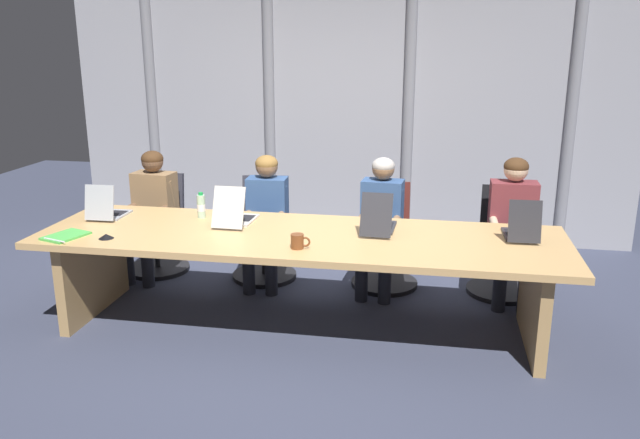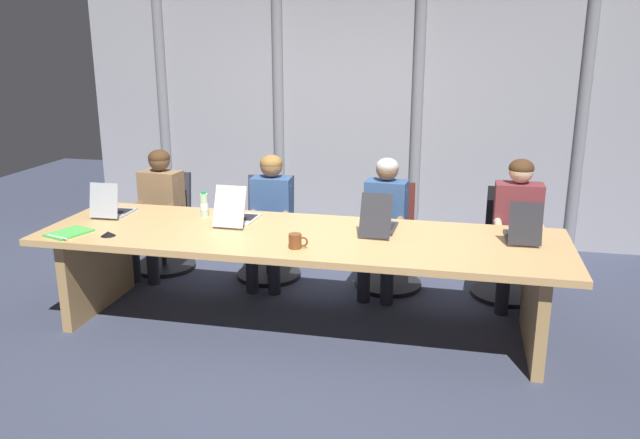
{
  "view_description": "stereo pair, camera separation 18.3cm",
  "coord_description": "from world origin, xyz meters",
  "px_view_note": "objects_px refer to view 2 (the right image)",
  "views": [
    {
      "loc": [
        0.96,
        -4.46,
        2.16
      ],
      "look_at": [
        0.14,
        0.08,
        0.86
      ],
      "focal_mm": 35.87,
      "sensor_mm": 36.0,
      "label": 1
    },
    {
      "loc": [
        1.14,
        -4.43,
        2.16
      ],
      "look_at": [
        0.14,
        0.08,
        0.86
      ],
      "focal_mm": 35.87,
      "sensor_mm": 36.0,
      "label": 2
    }
  ],
  "objects_px": {
    "office_chair_left_end": "(165,233)",
    "person_left_mid": "(270,211)",
    "office_chair_right_mid": "(508,256)",
    "laptop_center": "(379,224)",
    "office_chair_center": "(389,248)",
    "laptop_left_end": "(112,209)",
    "conference_mic_left_side": "(108,234)",
    "spiral_notepad": "(69,233)",
    "person_center": "(384,218)",
    "person_left_end": "(157,204)",
    "laptop_right_mid": "(522,233)",
    "office_chair_left_mid": "(269,239)",
    "water_bottle_primary": "(204,205)",
    "person_right_mid": "(518,223)",
    "laptop_left_mid": "(237,215)",
    "coffee_mug_near": "(296,241)"
  },
  "relations": [
    {
      "from": "office_chair_right_mid",
      "to": "conference_mic_left_side",
      "type": "distance_m",
      "value": 3.31
    },
    {
      "from": "office_chair_left_end",
      "to": "person_left_mid",
      "type": "xyz_separation_m",
      "value": [
        1.12,
        -0.16,
        0.32
      ]
    },
    {
      "from": "person_left_end",
      "to": "laptop_left_mid",
      "type": "bearing_deg",
      "value": 61.92
    },
    {
      "from": "person_right_mid",
      "to": "office_chair_left_end",
      "type": "bearing_deg",
      "value": -92.79
    },
    {
      "from": "laptop_left_mid",
      "to": "spiral_notepad",
      "type": "bearing_deg",
      "value": 118.69
    },
    {
      "from": "water_bottle_primary",
      "to": "coffee_mug_near",
      "type": "xyz_separation_m",
      "value": [
        0.94,
        -0.65,
        -0.04
      ]
    },
    {
      "from": "office_chair_center",
      "to": "conference_mic_left_side",
      "type": "height_order",
      "value": "office_chair_center"
    },
    {
      "from": "spiral_notepad",
      "to": "laptop_left_mid",
      "type": "bearing_deg",
      "value": 45.12
    },
    {
      "from": "water_bottle_primary",
      "to": "coffee_mug_near",
      "type": "bearing_deg",
      "value": -34.45
    },
    {
      "from": "laptop_left_end",
      "to": "conference_mic_left_side",
      "type": "bearing_deg",
      "value": -154.59
    },
    {
      "from": "laptop_center",
      "to": "office_chair_center",
      "type": "height_order",
      "value": "laptop_center"
    },
    {
      "from": "conference_mic_left_side",
      "to": "laptop_left_end",
      "type": "bearing_deg",
      "value": 116.62
    },
    {
      "from": "laptop_left_mid",
      "to": "spiral_notepad",
      "type": "height_order",
      "value": "laptop_left_mid"
    },
    {
      "from": "laptop_right_mid",
      "to": "person_left_end",
      "type": "bearing_deg",
      "value": 76.06
    },
    {
      "from": "laptop_left_end",
      "to": "laptop_right_mid",
      "type": "distance_m",
      "value": 3.25
    },
    {
      "from": "laptop_left_end",
      "to": "water_bottle_primary",
      "type": "height_order",
      "value": "laptop_left_end"
    },
    {
      "from": "person_left_end",
      "to": "person_left_mid",
      "type": "bearing_deg",
      "value": 95.37
    },
    {
      "from": "laptop_left_end",
      "to": "spiral_notepad",
      "type": "relative_size",
      "value": 1.02
    },
    {
      "from": "person_left_mid",
      "to": "laptop_right_mid",
      "type": "bearing_deg",
      "value": 68.49
    },
    {
      "from": "office_chair_center",
      "to": "conference_mic_left_side",
      "type": "bearing_deg",
      "value": -59.62
    },
    {
      "from": "office_chair_left_mid",
      "to": "water_bottle_primary",
      "type": "distance_m",
      "value": 0.94
    },
    {
      "from": "person_left_end",
      "to": "person_center",
      "type": "relative_size",
      "value": 1.0
    },
    {
      "from": "laptop_left_mid",
      "to": "spiral_notepad",
      "type": "distance_m",
      "value": 1.27
    },
    {
      "from": "person_center",
      "to": "spiral_notepad",
      "type": "xyz_separation_m",
      "value": [
        -2.21,
        -1.27,
        0.09
      ]
    },
    {
      "from": "office_chair_left_end",
      "to": "person_left_end",
      "type": "xyz_separation_m",
      "value": [
        0.02,
        -0.15,
        0.33
      ]
    },
    {
      "from": "laptop_left_end",
      "to": "office_chair_left_mid",
      "type": "bearing_deg",
      "value": -52.06
    },
    {
      "from": "person_center",
      "to": "person_right_mid",
      "type": "height_order",
      "value": "person_right_mid"
    },
    {
      "from": "person_left_end",
      "to": "water_bottle_primary",
      "type": "height_order",
      "value": "person_left_end"
    },
    {
      "from": "laptop_center",
      "to": "person_center",
      "type": "xyz_separation_m",
      "value": [
        -0.05,
        0.7,
        -0.15
      ]
    },
    {
      "from": "office_chair_right_mid",
      "to": "person_left_mid",
      "type": "relative_size",
      "value": 0.79
    },
    {
      "from": "laptop_left_mid",
      "to": "water_bottle_primary",
      "type": "distance_m",
      "value": 0.35
    },
    {
      "from": "office_chair_left_mid",
      "to": "person_left_mid",
      "type": "height_order",
      "value": "person_left_mid"
    },
    {
      "from": "laptop_center",
      "to": "spiral_notepad",
      "type": "bearing_deg",
      "value": 106.02
    },
    {
      "from": "person_right_mid",
      "to": "office_chair_center",
      "type": "bearing_deg",
      "value": -98.09
    },
    {
      "from": "laptop_left_mid",
      "to": "office_chair_left_mid",
      "type": "bearing_deg",
      "value": 2.0
    },
    {
      "from": "laptop_center",
      "to": "laptop_right_mid",
      "type": "height_order",
      "value": "laptop_center"
    },
    {
      "from": "person_center",
      "to": "person_left_end",
      "type": "bearing_deg",
      "value": -85.22
    },
    {
      "from": "laptop_right_mid",
      "to": "conference_mic_left_side",
      "type": "height_order",
      "value": "laptop_right_mid"
    },
    {
      "from": "laptop_left_mid",
      "to": "conference_mic_left_side",
      "type": "height_order",
      "value": "laptop_left_mid"
    },
    {
      "from": "person_right_mid",
      "to": "water_bottle_primary",
      "type": "relative_size",
      "value": 5.77
    },
    {
      "from": "coffee_mug_near",
      "to": "conference_mic_left_side",
      "type": "bearing_deg",
      "value": -179.08
    },
    {
      "from": "office_chair_center",
      "to": "person_center",
      "type": "xyz_separation_m",
      "value": [
        -0.04,
        -0.16,
        0.33
      ]
    },
    {
      "from": "laptop_right_mid",
      "to": "office_chair_right_mid",
      "type": "distance_m",
      "value": 0.98
    },
    {
      "from": "office_chair_left_mid",
      "to": "water_bottle_primary",
      "type": "relative_size",
      "value": 4.41
    },
    {
      "from": "person_center",
      "to": "conference_mic_left_side",
      "type": "height_order",
      "value": "person_center"
    },
    {
      "from": "office_chair_left_mid",
      "to": "spiral_notepad",
      "type": "distance_m",
      "value": 1.86
    },
    {
      "from": "laptop_left_end",
      "to": "coffee_mug_near",
      "type": "relative_size",
      "value": 2.63
    },
    {
      "from": "laptop_right_mid",
      "to": "person_right_mid",
      "type": "xyz_separation_m",
      "value": [
        0.03,
        0.72,
        -0.12
      ]
    },
    {
      "from": "person_left_end",
      "to": "office_chair_left_mid",
      "type": "bearing_deg",
      "value": 104.03
    },
    {
      "from": "office_chair_center",
      "to": "office_chair_right_mid",
      "type": "bearing_deg",
      "value": 84.52
    }
  ]
}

